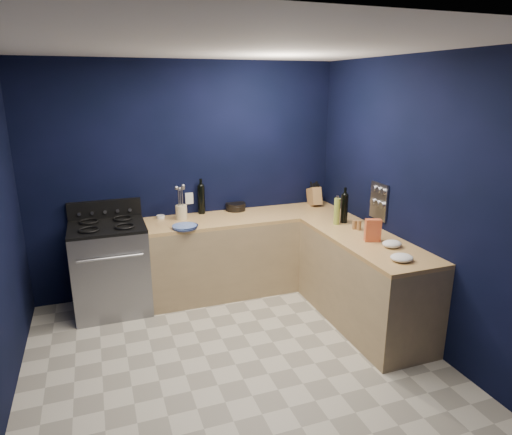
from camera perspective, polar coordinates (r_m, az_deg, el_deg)
name	(u,v)px	position (r m, az deg, el deg)	size (l,w,h in m)	color
floor	(236,365)	(4.13, -2.60, -18.17)	(3.50, 3.50, 0.02)	beige
ceiling	(231,44)	(3.41, -3.20, 21.07)	(3.50, 3.50, 0.02)	silver
wall_back	(188,179)	(5.21, -8.59, 4.81)	(3.50, 0.02, 2.60)	black
wall_right	(417,202)	(4.38, 19.73, 1.81)	(0.02, 3.50, 2.60)	black
wall_front	(352,332)	(2.06, 12.09, -13.96)	(3.50, 0.02, 2.60)	black
cab_back	(247,254)	(5.30, -1.09, -4.61)	(2.30, 0.63, 0.86)	tan
top_back	(247,217)	(5.16, -1.12, 0.06)	(2.30, 0.63, 0.04)	olive
cab_right	(363,282)	(4.69, 13.39, -7.99)	(0.63, 1.67, 0.86)	tan
top_right	(366,240)	(4.53, 13.76, -2.79)	(0.63, 1.67, 0.04)	olive
gas_range	(111,269)	(5.03, -17.86, -6.25)	(0.76, 0.66, 0.92)	gray
oven_door	(113,282)	(4.75, -17.67, -7.77)	(0.59, 0.02, 0.42)	black
cooktop	(107,227)	(4.88, -18.34, -1.09)	(0.76, 0.66, 0.03)	black
backguard	(105,209)	(5.14, -18.58, 0.98)	(0.76, 0.06, 0.20)	black
spice_panel	(379,201)	(4.82, 15.27, 1.98)	(0.02, 0.28, 0.38)	gray
wall_outlet	(189,198)	(5.24, -8.44, 2.41)	(0.09, 0.02, 0.13)	white
plate_stack	(185,227)	(4.74, -9.01, -1.16)	(0.26, 0.26, 0.03)	#395CA6
ramekin	(161,217)	(5.14, -11.95, 0.08)	(0.09, 0.09, 0.04)	white
utensil_crock	(181,212)	(5.05, -9.41, 0.66)	(0.13, 0.13, 0.16)	beige
wine_bottle_back	(201,200)	(5.22, -6.92, 2.25)	(0.08, 0.08, 0.33)	black
lemon_basket	(236,207)	(5.36, -2.59, 1.38)	(0.23, 0.23, 0.09)	black
knife_block	(314,197)	(5.61, 7.37, 2.63)	(0.12, 0.20, 0.22)	olive
wine_bottle_right	(344,209)	(4.93, 11.10, 1.10)	(0.08, 0.08, 0.31)	black
oil_bottle	(337,211)	(4.86, 10.18, 0.78)	(0.07, 0.07, 0.29)	#8EA43C
spice_jar_near	(359,225)	(4.74, 12.88, -0.96)	(0.05, 0.05, 0.10)	olive
spice_jar_far	(354,225)	(4.76, 12.34, -0.90)	(0.05, 0.05, 0.09)	olive
crouton_bag	(373,230)	(4.42, 14.55, -1.58)	(0.15, 0.07, 0.22)	red
towel_front	(392,244)	(4.32, 16.80, -3.20)	(0.18, 0.16, 0.06)	white
towel_end	(402,258)	(4.02, 17.94, -4.84)	(0.20, 0.18, 0.06)	white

